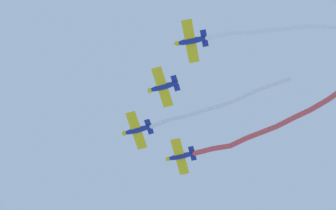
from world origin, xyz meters
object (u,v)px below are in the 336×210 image
object	(u,v)px
airplane_slot	(191,41)
airplane_left_wing	(163,87)
airplane_lead	(137,130)
airplane_right_wing	(180,156)

from	to	relation	value
airplane_slot	airplane_left_wing	bearing A→B (deg)	-49.53
airplane_lead	airplane_left_wing	size ratio (longest dim) A/B	1.00
airplane_right_wing	airplane_lead	bearing A→B (deg)	49.26
airplane_lead	airplane_right_wing	size ratio (longest dim) A/B	0.98
airplane_lead	airplane_right_wing	world-z (taller)	airplane_right_wing
airplane_lead	airplane_slot	world-z (taller)	airplane_lead
airplane_left_wing	airplane_right_wing	distance (m)	12.96
airplane_right_wing	airplane_left_wing	bearing A→B (deg)	91.27
airplane_lead	airplane_left_wing	distance (m)	8.72
airplane_left_wing	airplane_right_wing	bearing A→B (deg)	-86.29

